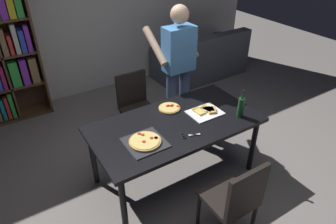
{
  "coord_description": "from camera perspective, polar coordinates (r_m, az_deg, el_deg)",
  "views": [
    {
      "loc": [
        -1.45,
        -2.16,
        2.54
      ],
      "look_at": [
        0.0,
        0.15,
        0.8
      ],
      "focal_mm": 32.19,
      "sensor_mm": 36.0,
      "label": 1
    }
  ],
  "objects": [
    {
      "name": "chair_near_camera",
      "position": [
        2.77,
        12.7,
        -15.59
      ],
      "size": [
        0.42,
        0.42,
        0.9
      ],
      "color": "black",
      "rests_on": "ground_plane"
    },
    {
      "name": "pizza_slices_on_towel",
      "position": [
        3.35,
        7.15,
        0.17
      ],
      "size": [
        0.36,
        0.28,
        0.03
      ],
      "color": "white",
      "rests_on": "dining_table"
    },
    {
      "name": "second_pizza_plain",
      "position": [
        3.38,
        0.28,
        0.76
      ],
      "size": [
        0.24,
        0.24,
        0.03
      ],
      "color": "tan",
      "rests_on": "dining_table"
    },
    {
      "name": "kitchen_scissors",
      "position": [
        2.97,
        3.7,
        -4.47
      ],
      "size": [
        0.2,
        0.12,
        0.01
      ],
      "color": "silver",
      "rests_on": "dining_table"
    },
    {
      "name": "chair_far_side",
      "position": [
        3.99,
        -6.15,
        1.77
      ],
      "size": [
        0.42,
        0.42,
        0.9
      ],
      "color": "black",
      "rests_on": "ground_plane"
    },
    {
      "name": "pepperoni_pizza_on_tray",
      "position": [
        2.88,
        -4.35,
        -5.62
      ],
      "size": [
        0.37,
        0.37,
        0.04
      ],
      "color": "#2D2D33",
      "rests_on": "dining_table"
    },
    {
      "name": "couch",
      "position": [
        5.79,
        6.36,
        9.58
      ],
      "size": [
        1.72,
        0.89,
        0.85
      ],
      "color": "#4C515B",
      "rests_on": "ground_plane"
    },
    {
      "name": "back_wall",
      "position": [
        5.11,
        -15.62,
        18.52
      ],
      "size": [
        6.4,
        0.1,
        2.8
      ],
      "primitive_type": "cube",
      "color": "silver",
      "rests_on": "ground_plane"
    },
    {
      "name": "ground_plane",
      "position": [
        3.64,
        1.28,
        -11.77
      ],
      "size": [
        12.0,
        12.0,
        0.0
      ],
      "primitive_type": "plane",
      "color": "gray"
    },
    {
      "name": "person_serving_pizza",
      "position": [
        3.83,
        1.89,
        8.73
      ],
      "size": [
        0.55,
        0.54,
        1.75
      ],
      "color": "#38476B",
      "rests_on": "ground_plane"
    },
    {
      "name": "dining_table",
      "position": [
        3.2,
        1.43,
        -3.03
      ],
      "size": [
        1.79,
        0.94,
        0.75
      ],
      "color": "black",
      "rests_on": "ground_plane"
    },
    {
      "name": "wine_bottle",
      "position": [
        3.29,
        13.63,
        0.98
      ],
      "size": [
        0.07,
        0.07,
        0.32
      ],
      "color": "#194723",
      "rests_on": "dining_table"
    }
  ]
}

